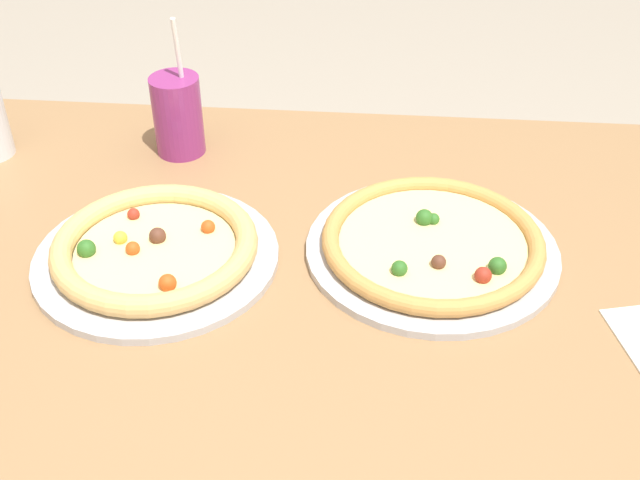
# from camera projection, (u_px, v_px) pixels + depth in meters

# --- Properties ---
(dining_table) EXTENTS (1.31, 0.88, 0.75)m
(dining_table) POSITION_uv_depth(u_px,v_px,m) (282.00, 310.00, 1.21)
(dining_table) COLOR #936D47
(dining_table) RESTS_ON ground
(pizza_near) EXTENTS (0.35, 0.35, 0.04)m
(pizza_near) POSITION_uv_depth(u_px,v_px,m) (155.00, 250.00, 1.12)
(pizza_near) COLOR #B7B7BC
(pizza_near) RESTS_ON dining_table
(pizza_far) EXTENTS (0.36, 0.36, 0.04)m
(pizza_far) POSITION_uv_depth(u_px,v_px,m) (433.00, 244.00, 1.14)
(pizza_far) COLOR #B7B7BC
(pizza_far) RESTS_ON dining_table
(drink_cup_colored) EXTENTS (0.08, 0.08, 0.24)m
(drink_cup_colored) POSITION_uv_depth(u_px,v_px,m) (178.00, 115.00, 1.34)
(drink_cup_colored) COLOR #8C2D72
(drink_cup_colored) RESTS_ON dining_table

